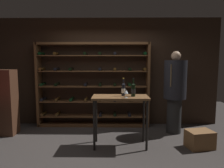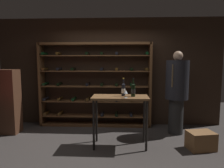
# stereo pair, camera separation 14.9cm
# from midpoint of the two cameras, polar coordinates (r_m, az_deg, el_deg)

# --- Properties ---
(ground_plane) EXTENTS (9.35, 9.35, 0.00)m
(ground_plane) POSITION_cam_midpoint_polar(r_m,az_deg,el_deg) (3.92, -3.67, -18.51)
(ground_plane) COLOR #383330
(back_wall) EXTENTS (5.83, 0.10, 2.78)m
(back_wall) POSITION_cam_midpoint_polar(r_m,az_deg,el_deg) (5.24, -2.40, 3.46)
(back_wall) COLOR #332319
(back_wall) RESTS_ON ground
(wine_rack) EXTENTS (2.86, 0.32, 2.14)m
(wine_rack) POSITION_cam_midpoint_polar(r_m,az_deg,el_deg) (5.09, -6.39, -0.32)
(wine_rack) COLOR brown
(wine_rack) RESTS_ON ground
(tasting_table) EXTENTS (1.08, 0.51, 0.99)m
(tasting_table) POSITION_cam_midpoint_polar(r_m,az_deg,el_deg) (3.84, 1.28, -5.68)
(tasting_table) COLOR brown
(tasting_table) RESTS_ON ground
(person_bystander_red_print) EXTENTS (0.51, 0.51, 1.90)m
(person_bystander_red_print) POSITION_cam_midpoint_polar(r_m,az_deg,el_deg) (4.76, 16.83, -1.32)
(person_bystander_red_print) COLOR black
(person_bystander_red_print) RESTS_ON ground
(wine_crate) EXTENTS (0.54, 0.43, 0.34)m
(wine_crate) POSITION_cam_midpoint_polar(r_m,az_deg,el_deg) (4.26, 23.04, -14.47)
(wine_crate) COLOR brown
(wine_crate) RESTS_ON ground
(display_cabinet) EXTENTS (0.44, 0.36, 1.48)m
(display_cabinet) POSITION_cam_midpoint_polar(r_m,az_deg,el_deg) (5.13, -29.11, -4.67)
(display_cabinet) COLOR #4C2D1E
(display_cabinet) RESTS_ON ground
(wine_bottle_gold_foil) EXTENTS (0.09, 0.09, 0.35)m
(wine_bottle_gold_foil) POSITION_cam_midpoint_polar(r_m,az_deg,el_deg) (3.79, 5.03, -1.65)
(wine_bottle_gold_foil) COLOR black
(wine_bottle_gold_foil) RESTS_ON tasting_table
(wine_bottle_amber_reserve) EXTENTS (0.08, 0.08, 0.35)m
(wine_bottle_amber_reserve) POSITION_cam_midpoint_polar(r_m,az_deg,el_deg) (3.84, 2.19, -1.55)
(wine_bottle_amber_reserve) COLOR black
(wine_bottle_amber_reserve) RESTS_ON tasting_table
(wine_glass_stemmed_left) EXTENTS (0.08, 0.08, 0.15)m
(wine_glass_stemmed_left) POSITION_cam_midpoint_polar(r_m,az_deg,el_deg) (3.63, 2.95, -2.36)
(wine_glass_stemmed_left) COLOR silver
(wine_glass_stemmed_left) RESTS_ON tasting_table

